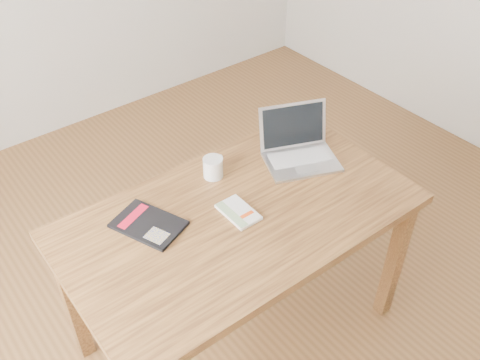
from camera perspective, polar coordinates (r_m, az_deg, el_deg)
room at (r=1.84m, az=0.46°, el=13.87°), size 4.04×4.04×2.70m
desk at (r=2.12m, az=-0.06°, el=-5.31°), size 1.37×0.80×0.75m
white_guidebook at (r=2.05m, az=-0.19°, el=-3.45°), size 0.10×0.17×0.02m
black_guidebook at (r=2.03m, az=-9.74°, el=-4.67°), size 0.25×0.30×0.01m
laptop at (r=2.31m, az=6.25°, el=3.37°), size 0.38×0.36×0.21m
coffee_mug at (r=2.20m, az=-2.85°, el=1.42°), size 0.11×0.08×0.09m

